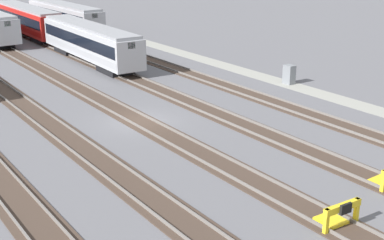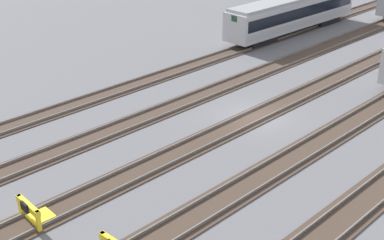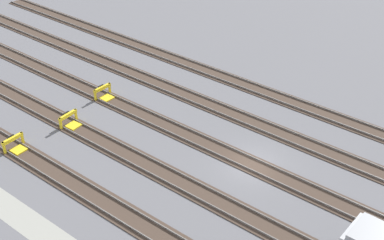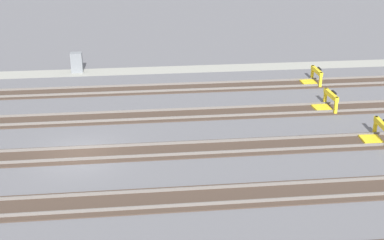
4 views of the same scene
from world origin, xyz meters
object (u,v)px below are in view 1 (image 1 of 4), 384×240
(subway_car_front_row_leftmost, at_px, (64,16))
(electrical_cabinet, at_px, (289,74))
(bumper_stop_middle_track, at_px, (337,215))
(subway_car_front_row_right_inner, at_px, (90,42))
(subway_car_front_row_centre, at_px, (27,20))

(subway_car_front_row_leftmost, distance_m, electrical_cabinet, 36.99)
(bumper_stop_middle_track, height_order, electrical_cabinet, electrical_cabinet)
(subway_car_front_row_right_inner, bearing_deg, electrical_cabinet, -150.10)
(subway_car_front_row_right_inner, bearing_deg, subway_car_front_row_centre, -0.10)
(subway_car_front_row_right_inner, height_order, electrical_cabinet, subway_car_front_row_right_inner)
(subway_car_front_row_leftmost, distance_m, bumper_stop_middle_track, 55.91)
(subway_car_front_row_leftmost, relative_size, bumper_stop_middle_track, 8.99)
(subway_car_front_row_leftmost, distance_m, subway_car_front_row_centre, 5.16)
(subway_car_front_row_right_inner, bearing_deg, subway_car_front_row_leftmost, -15.16)
(subway_car_front_row_leftmost, height_order, electrical_cabinet, subway_car_front_row_leftmost)
(bumper_stop_middle_track, xyz_separation_m, electrical_cabinet, (18.27, -15.27, 0.29))
(subway_car_front_row_centre, xyz_separation_m, bumper_stop_middle_track, (-54.52, 5.24, -1.53))
(subway_car_front_row_leftmost, height_order, bumper_stop_middle_track, subway_car_front_row_leftmost)
(subway_car_front_row_centre, relative_size, bumper_stop_middle_track, 8.96)
(subway_car_front_row_leftmost, bearing_deg, subway_car_front_row_right_inner, 164.84)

